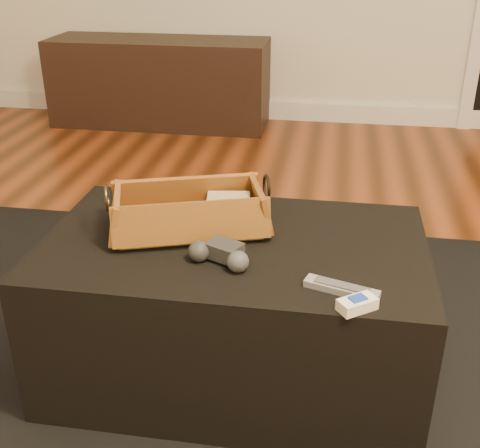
% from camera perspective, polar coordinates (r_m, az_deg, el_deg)
% --- Properties ---
extents(floor, '(5.00, 5.50, 0.01)m').
position_cam_1_polar(floor, '(1.72, 6.19, -16.81)').
color(floor, brown).
rests_on(floor, ground).
extents(baseboard, '(5.00, 0.04, 0.12)m').
position_cam_1_polar(baseboard, '(4.15, 8.70, 10.38)').
color(baseboard, white).
rests_on(baseboard, floor).
extents(media_cabinet, '(1.39, 0.45, 0.55)m').
position_cam_1_polar(media_cabinet, '(4.04, -7.60, 13.17)').
color(media_cabinet, black).
rests_on(media_cabinet, floor).
extents(area_rug, '(2.60, 2.00, 0.01)m').
position_cam_1_polar(area_rug, '(1.77, -0.82, -14.64)').
color(area_rug, black).
rests_on(area_rug, floor).
extents(ottoman, '(1.00, 0.60, 0.42)m').
position_cam_1_polar(ottoman, '(1.68, -0.57, -7.95)').
color(ottoman, black).
rests_on(ottoman, area_rug).
extents(tv_remote, '(0.22, 0.14, 0.02)m').
position_cam_1_polar(tv_remote, '(1.60, -5.52, -0.05)').
color(tv_remote, black).
rests_on(tv_remote, wicker_basket).
extents(cloth_bundle, '(0.13, 0.10, 0.06)m').
position_cam_1_polar(cloth_bundle, '(1.65, -1.08, 1.62)').
color(cloth_bundle, tan).
rests_on(cloth_bundle, wicker_basket).
extents(wicker_basket, '(0.47, 0.34, 0.15)m').
position_cam_1_polar(wicker_basket, '(1.61, -4.84, 0.99)').
color(wicker_basket, olive).
rests_on(wicker_basket, ottoman).
extents(game_controller, '(0.17, 0.12, 0.05)m').
position_cam_1_polar(game_controller, '(1.46, -1.85, -2.86)').
color(game_controller, '#272729').
rests_on(game_controller, ottoman).
extents(silver_remote, '(0.17, 0.09, 0.02)m').
position_cam_1_polar(silver_remote, '(1.37, 9.61, -6.04)').
color(silver_remote, gray).
rests_on(silver_remote, ottoman).
extents(cream_gadget, '(0.09, 0.08, 0.03)m').
position_cam_1_polar(cream_gadget, '(1.32, 11.06, -7.45)').
color(cream_gadget, white).
rests_on(cream_gadget, ottoman).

